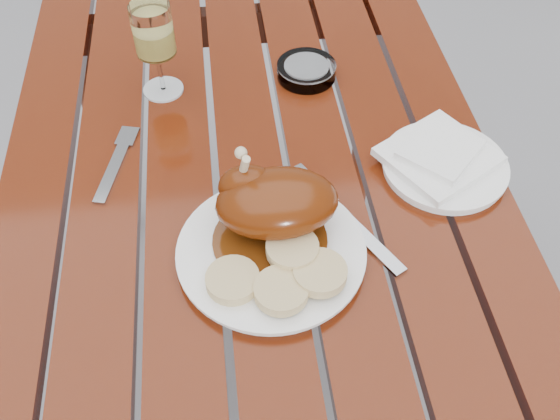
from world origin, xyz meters
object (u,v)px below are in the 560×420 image
object	(u,v)px
wine_glass	(157,51)
side_plate	(444,166)
dinner_plate	(271,253)
table	(258,300)
ashtray	(306,71)

from	to	relation	value
wine_glass	side_plate	size ratio (longest dim) A/B	0.85
dinner_plate	side_plate	bearing A→B (deg)	25.10
dinner_plate	table	bearing A→B (deg)	94.34
dinner_plate	wine_glass	distance (m)	0.43
wine_glass	ashtray	size ratio (longest dim) A/B	1.57
dinner_plate	wine_glass	world-z (taller)	wine_glass
dinner_plate	side_plate	world-z (taller)	dinner_plate
wine_glass	ashtray	bearing A→B (deg)	1.80
wine_glass	side_plate	xyz separation A→B (m)	(0.45, -0.26, -0.08)
dinner_plate	side_plate	xyz separation A→B (m)	(0.30, 0.14, -0.00)
side_plate	table	bearing A→B (deg)	174.78
ashtray	side_plate	bearing A→B (deg)	-55.43
table	side_plate	distance (m)	0.49
table	ashtray	xyz separation A→B (m)	(0.12, 0.24, 0.39)
ashtray	table	bearing A→B (deg)	-117.41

